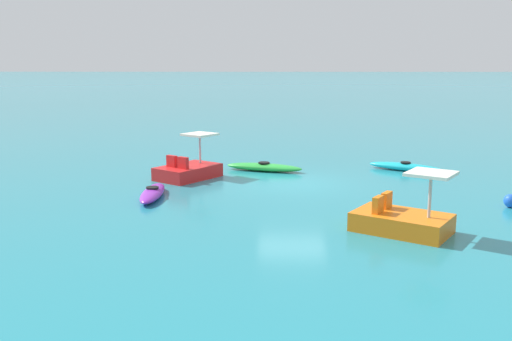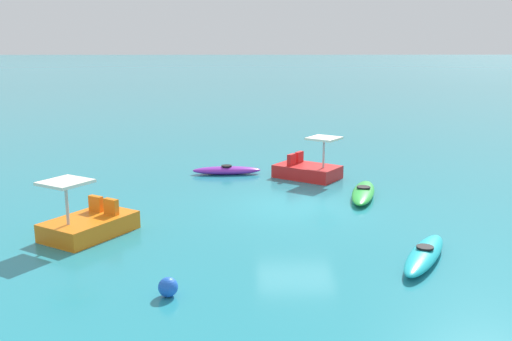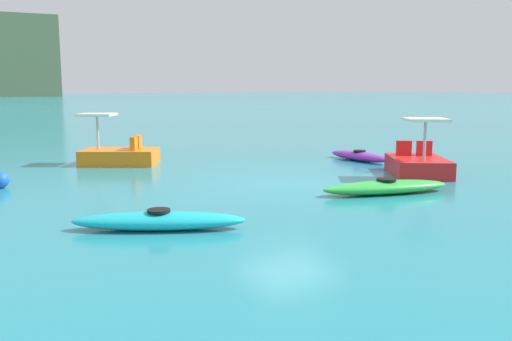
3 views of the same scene
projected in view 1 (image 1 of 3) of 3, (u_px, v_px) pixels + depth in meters
The scene contains 7 objects.
ground_plane at pixel (293, 183), 20.55m from camera, with size 600.00×600.00×0.00m, color teal.
kayak_purple at pixel (153, 193), 18.31m from camera, with size 0.72×2.76×0.37m.
kayak_green at pixel (264, 167), 22.91m from camera, with size 3.30×1.60×0.37m.
kayak_cyan at pixel (405, 167), 22.98m from camera, with size 3.00×2.09×0.37m.
pedal_boat_red at pixel (188, 170), 21.41m from camera, with size 2.62×2.82×1.68m.
pedal_boat_orange at pixel (402, 220), 14.56m from camera, with size 2.83×2.56×1.68m.
buoy_blue at pixel (511, 201), 17.08m from camera, with size 0.42×0.42×0.42m, color blue.
Camera 1 is at (0.73, 20.12, 4.34)m, focal length 39.06 mm.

